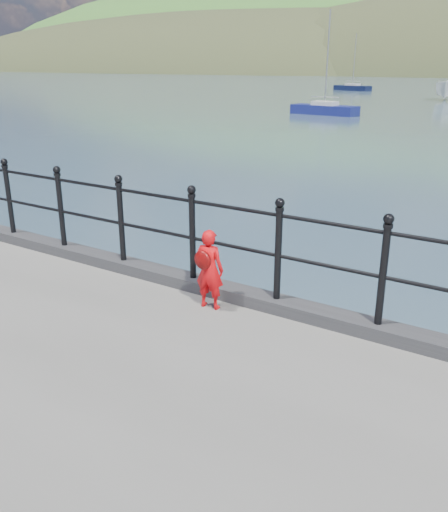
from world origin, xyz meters
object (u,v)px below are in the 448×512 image
Objects in this scene: sailboat_port at (324,110)px; sailboat_left at (352,88)px; launch_white at (446,90)px; child at (209,269)px; railing at (233,235)px.

sailboat_left is (-11.84, 37.93, -0.00)m from sailboat_port.
launch_white is 22.81m from sailboat_port.
sailboat_left is (-25.31, 73.16, -1.15)m from child.
launch_white is at bearing 99.42° from railing.
railing is 37.43m from sailboat_port.
sailboat_port reaches higher than railing.
child is at bearing -63.14° from sailboat_port.
launch_white reaches higher than child.
sailboat_port reaches higher than launch_white.
sailboat_left reaches higher than launch_white.
sailboat_port is 0.97× the size of sailboat_left.
launch_white is (-9.40, 57.66, -0.45)m from child.
launch_white is 0.71× the size of sailboat_port.
sailboat_left is at bearing 125.89° from launch_white.
railing is 3.36× the size of launch_white.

